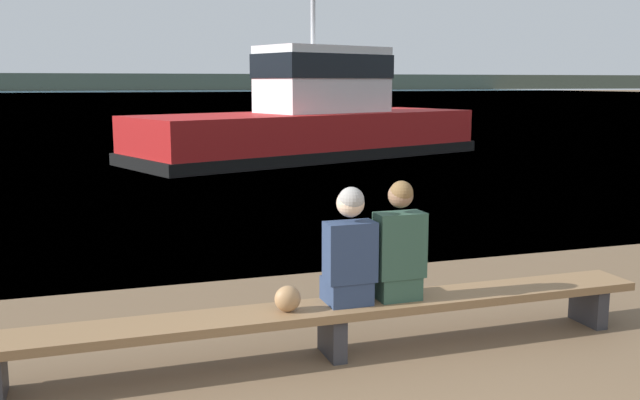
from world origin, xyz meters
name	(u,v)px	position (x,y,z in m)	size (l,w,h in m)	color
water_surface	(92,95)	(0.00, 124.94, 0.00)	(240.00, 240.00, 0.00)	teal
far_shoreline	(87,82)	(0.00, 198.11, 2.20)	(600.00, 12.00, 4.40)	#424738
bench_main	(332,315)	(0.01, 2.43, 0.35)	(5.64, 0.48, 0.43)	brown
person_left	(349,251)	(0.15, 2.43, 0.87)	(0.41, 0.37, 0.97)	navy
person_right	(399,247)	(0.59, 2.43, 0.87)	(0.41, 0.36, 1.00)	#2D4C3D
shopping_bag	(288,299)	(-0.38, 2.40, 0.53)	(0.21, 0.17, 0.21)	#9E754C
tugboat_red	(313,123)	(4.68, 17.43, 1.02)	(11.46, 7.03, 5.83)	#A81919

